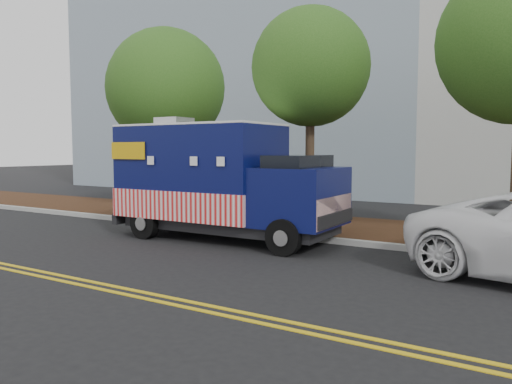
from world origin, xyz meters
The scene contains 9 objects.
ground centered at (0.00, 0.00, 0.00)m, with size 120.00×120.00×0.00m, color black.
curb centered at (0.00, 1.40, 0.07)m, with size 120.00×0.18×0.15m, color #9E9E99.
mulch_strip centered at (0.00, 3.50, 0.07)m, with size 120.00×4.00×0.15m, color black.
centerline_near centered at (0.00, -4.45, 0.01)m, with size 120.00×0.10×0.01m, color gold.
centerline_far centered at (0.00, -4.70, 0.01)m, with size 120.00×0.10×0.01m, color gold.
tree_a centered at (-5.17, 3.77, 4.70)m, with size 4.40×4.40×6.90m.
tree_b centered at (1.26, 2.70, 4.76)m, with size 3.40×3.40×6.48m.
sign_post centered at (-3.35, 1.55, 1.20)m, with size 0.06×0.06×2.40m, color #473828.
food_truck centered at (-0.41, 0.42, 1.50)m, with size 6.33×2.48×3.32m.
Camera 1 is at (7.53, -10.51, 2.42)m, focal length 35.00 mm.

